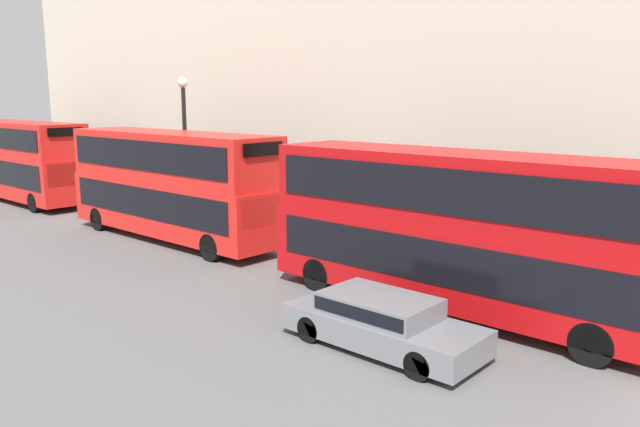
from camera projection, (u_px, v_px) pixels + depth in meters
name	position (u px, v px, depth m)	size (l,w,h in m)	color
bus_leading	(458.00, 225.00, 16.56)	(2.59, 11.19, 4.32)	#B20C0F
bus_second_in_queue	(171.00, 181.00, 25.06)	(2.59, 10.98, 4.37)	red
bus_third_in_queue	(23.00, 158.00, 34.11)	(2.59, 10.42, 4.40)	red
car_dark_sedan	(381.00, 320.00, 14.38)	(1.87, 4.77, 1.25)	slate
street_lamp	(185.00, 136.00, 27.19)	(0.44, 0.44, 6.56)	black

